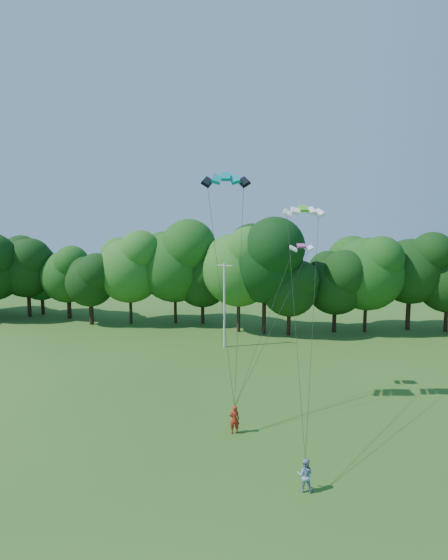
# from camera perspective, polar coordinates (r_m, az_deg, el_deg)

# --- Properties ---
(ground) EXTENTS (160.00, 160.00, 0.00)m
(ground) POSITION_cam_1_polar(r_m,az_deg,el_deg) (20.93, -5.95, -29.99)
(ground) COLOR #245517
(ground) RESTS_ON ground
(utility_pole) EXTENTS (1.69, 0.60, 8.73)m
(utility_pole) POSITION_cam_1_polar(r_m,az_deg,el_deg) (44.75, 0.04, -3.22)
(utility_pole) COLOR beige
(utility_pole) RESTS_ON ground
(kite_flyer_left) EXTENTS (0.74, 0.61, 1.75)m
(kite_flyer_left) POSITION_cam_1_polar(r_m,az_deg,el_deg) (27.86, 1.37, -17.73)
(kite_flyer_left) COLOR #B32717
(kite_flyer_left) RESTS_ON ground
(kite_flyer_right) EXTENTS (0.81, 0.64, 1.61)m
(kite_flyer_right) POSITION_cam_1_polar(r_m,az_deg,el_deg) (23.09, 10.54, -23.74)
(kite_flyer_right) COLOR #899CBE
(kite_flyer_right) RESTS_ON ground
(kite_teal) EXTENTS (3.11, 1.84, 0.70)m
(kite_teal) POSITION_cam_1_polar(r_m,az_deg,el_deg) (28.63, 0.21, 13.36)
(kite_teal) COLOR #048585
(kite_teal) RESTS_ON ground
(kite_green) EXTENTS (2.77, 1.62, 0.52)m
(kite_green) POSITION_cam_1_polar(r_m,az_deg,el_deg) (29.56, 10.28, 9.18)
(kite_green) COLOR #48C51D
(kite_green) RESTS_ON ground
(kite_pink) EXTENTS (1.82, 1.10, 0.30)m
(kite_pink) POSITION_cam_1_polar(r_m,az_deg,el_deg) (32.11, 10.05, 4.43)
(kite_pink) COLOR #CB388F
(kite_pink) RESTS_ON ground
(tree_back_west) EXTENTS (6.67, 6.67, 9.71)m
(tree_back_west) POSITION_cam_1_polar(r_m,az_deg,el_deg) (66.00, -22.80, 1.02)
(tree_back_west) COLOR black
(tree_back_west) RESTS_ON ground
(tree_back_center) EXTENTS (9.65, 9.65, 14.04)m
(tree_back_center) POSITION_cam_1_polar(r_m,az_deg,el_deg) (49.97, 5.33, 2.83)
(tree_back_center) COLOR #2F2212
(tree_back_center) RESTS_ON ground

